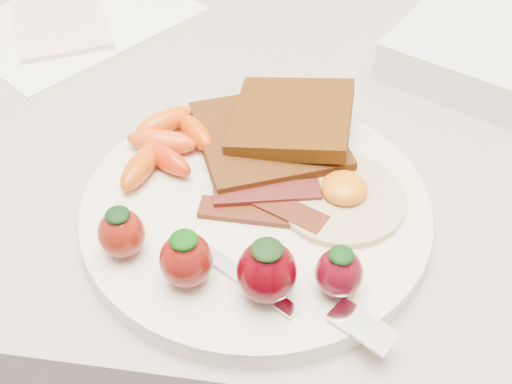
# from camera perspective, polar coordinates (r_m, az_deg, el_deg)

# --- Properties ---
(counter) EXTENTS (2.00, 0.60, 0.90)m
(counter) POSITION_cam_1_polar(r_m,az_deg,el_deg) (0.96, 0.27, -13.85)
(counter) COLOR gray
(counter) RESTS_ON ground
(plate) EXTENTS (0.27, 0.27, 0.02)m
(plate) POSITION_cam_1_polar(r_m,az_deg,el_deg) (0.50, -0.00, -1.55)
(plate) COLOR silver
(plate) RESTS_ON counter
(toast_lower) EXTENTS (0.15, 0.15, 0.01)m
(toast_lower) POSITION_cam_1_polar(r_m,az_deg,el_deg) (0.54, 1.13, 4.86)
(toast_lower) COLOR black
(toast_lower) RESTS_ON plate
(toast_upper) EXTENTS (0.10, 0.10, 0.02)m
(toast_upper) POSITION_cam_1_polar(r_m,az_deg,el_deg) (0.54, 3.21, 6.62)
(toast_upper) COLOR black
(toast_upper) RESTS_ON toast_lower
(fried_egg) EXTENTS (0.12, 0.12, 0.02)m
(fried_egg) POSITION_cam_1_polar(r_m,az_deg,el_deg) (0.50, 7.62, -0.24)
(fried_egg) COLOR beige
(fried_egg) RESTS_ON plate
(bacon_strips) EXTENTS (0.10, 0.06, 0.01)m
(bacon_strips) POSITION_cam_1_polar(r_m,az_deg,el_deg) (0.49, 0.84, -1.03)
(bacon_strips) COLOR black
(bacon_strips) RESTS_ON plate
(baby_carrots) EXTENTS (0.08, 0.12, 0.02)m
(baby_carrots) POSITION_cam_1_polar(r_m,az_deg,el_deg) (0.53, -8.11, 4.28)
(baby_carrots) COLOR #E04614
(baby_carrots) RESTS_ON plate
(strawberries) EXTENTS (0.18, 0.06, 0.05)m
(strawberries) POSITION_cam_1_polar(r_m,az_deg,el_deg) (0.43, -2.50, -6.08)
(strawberries) COLOR maroon
(strawberries) RESTS_ON plate
(fork) EXTENTS (0.16, 0.09, 0.00)m
(fork) POSITION_cam_1_polar(r_m,az_deg,el_deg) (0.43, 3.07, -9.12)
(fork) COLOR white
(fork) RESTS_ON plate
(paper_sheet) EXTENTS (0.29, 0.30, 0.00)m
(paper_sheet) POSITION_cam_1_polar(r_m,az_deg,el_deg) (0.77, -15.57, 14.54)
(paper_sheet) COLOR white
(paper_sheet) RESTS_ON counter
(notepad) EXTENTS (0.15, 0.17, 0.01)m
(notepad) POSITION_cam_1_polar(r_m,az_deg,el_deg) (0.77, -17.00, 14.30)
(notepad) COLOR silver
(notepad) RESTS_ON paper_sheet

